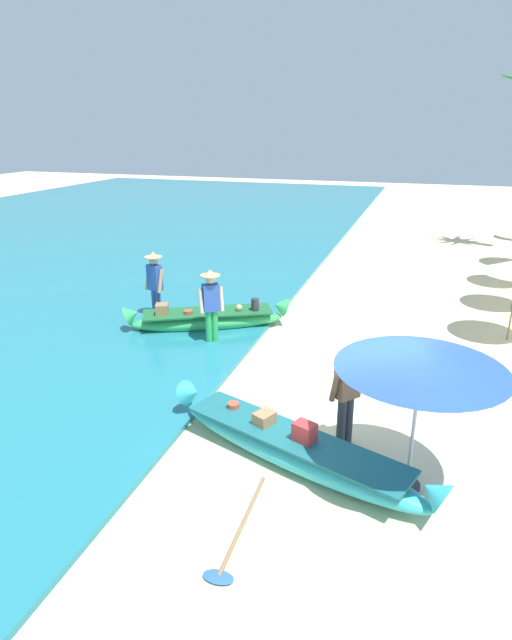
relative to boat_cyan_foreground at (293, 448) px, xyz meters
The scene contains 8 objects.
ground_plane 0.97m from the boat_cyan_foreground, 60.05° to the left, with size 80.00×80.00×0.00m, color beige.
boat_cyan_foreground is the anchor object (origin of this frame).
boat_green_midground 5.64m from the boat_cyan_foreground, 125.67° to the left, with size 3.74×2.38×0.77m.
person_vendor_hatted 4.75m from the boat_cyan_foreground, 127.07° to the left, with size 0.56×0.49×1.76m.
person_tourist_customer 1.15m from the boat_cyan_foreground, 49.31° to the left, with size 0.50×0.54×1.59m.
person_vendor_assistant 6.81m from the boat_cyan_foreground, 134.88° to the left, with size 0.59×0.44×1.78m.
patio_umbrella_large 2.34m from the boat_cyan_foreground, ahead, with size 2.19×2.19×2.13m.
paddle 1.72m from the boat_cyan_foreground, 99.12° to the right, with size 0.36×1.89×0.05m.
Camera 1 is at (1.03, -7.15, 4.69)m, focal length 29.43 mm.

